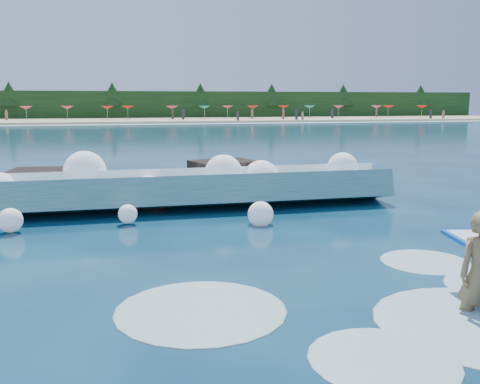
% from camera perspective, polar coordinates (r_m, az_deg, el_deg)
% --- Properties ---
extents(ground, '(200.00, 200.00, 0.00)m').
position_cam_1_polar(ground, '(10.42, -5.48, -8.66)').
color(ground, '#082540').
rests_on(ground, ground).
extents(beach, '(140.00, 20.00, 0.40)m').
position_cam_1_polar(beach, '(87.86, -12.90, 7.43)').
color(beach, tan).
rests_on(beach, ground).
extents(wet_band, '(140.00, 5.00, 0.08)m').
position_cam_1_polar(wet_band, '(76.88, -12.76, 7.03)').
color(wet_band, silver).
rests_on(wet_band, ground).
extents(treeline, '(140.00, 4.00, 5.00)m').
position_cam_1_polar(treeline, '(97.81, -13.05, 8.98)').
color(treeline, black).
rests_on(treeline, ground).
extents(breaking_wave, '(17.11, 2.71, 1.47)m').
position_cam_1_polar(breaking_wave, '(16.75, -12.95, -0.04)').
color(breaking_wave, teal).
rests_on(breaking_wave, ground).
extents(rock_cluster, '(8.25, 3.42, 1.44)m').
position_cam_1_polar(rock_cluster, '(17.92, -11.14, 0.46)').
color(rock_cluster, black).
rests_on(rock_cluster, ground).
extents(wave_spray, '(15.38, 4.67, 1.85)m').
position_cam_1_polar(wave_spray, '(16.60, -13.06, 1.23)').
color(wave_spray, white).
rests_on(wave_spray, ground).
extents(surf_foam, '(9.37, 5.54, 0.16)m').
position_cam_1_polar(surf_foam, '(8.96, 16.95, -12.18)').
color(surf_foam, silver).
rests_on(surf_foam, ground).
extents(beach_umbrellas, '(110.95, 6.38, 0.50)m').
position_cam_1_polar(beach_umbrellas, '(89.52, -12.96, 8.78)').
color(beach_umbrellas, red).
rests_on(beach_umbrellas, ground).
extents(beachgoers, '(101.36, 13.55, 1.93)m').
position_cam_1_polar(beachgoers, '(84.31, -11.62, 8.01)').
color(beachgoers, '#3F332D').
rests_on(beachgoers, ground).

